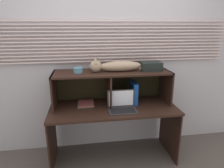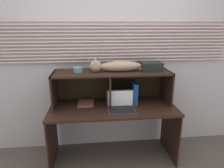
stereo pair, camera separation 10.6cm
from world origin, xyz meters
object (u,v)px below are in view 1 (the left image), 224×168
Objects in this scene: cat at (116,66)px; small_basket at (78,70)px; storage_box at (151,66)px; laptop at (122,106)px; book_stack at (86,104)px; binder_upright at (133,92)px.

cat reaches higher than small_basket.
cat is at bearing -180.00° from storage_box.
cat is at bearing 100.40° from laptop.
book_stack is at bearing -179.60° from cat.
storage_box is (0.84, 0.00, 0.47)m from book_stack.
cat is at bearing -180.00° from binder_upright.
cat is 7.78× the size of small_basket.
small_basket is (-0.08, 0.00, 0.44)m from book_stack.
storage_box is (0.41, 0.22, 0.43)m from laptop.
small_basket is 0.43× the size of storage_box.
binder_upright is 0.64m from book_stack.
binder_upright is at bearing 0.00° from cat.
cat is 0.50m from laptop.
binder_upright is 1.19× the size of book_stack.
cat is 3.05× the size of binder_upright.
binder_upright is 0.40m from storage_box.
binder_upright is (0.20, 0.22, 0.09)m from laptop.
book_stack is at bearing -1.99° from small_basket.
laptop is 1.42× the size of book_stack.
laptop is at bearing -132.20° from binder_upright.
small_basket is at bearing 180.00° from cat.
binder_upright is (0.23, 0.00, -0.35)m from cat.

